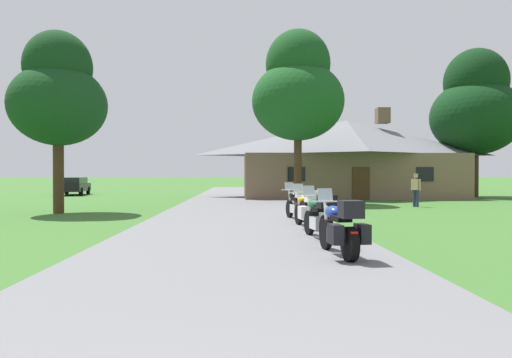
% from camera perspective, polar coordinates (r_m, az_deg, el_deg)
% --- Properties ---
extents(ground_plane, '(500.00, 500.00, 0.00)m').
position_cam_1_polar(ground_plane, '(21.18, -2.09, -3.91)').
color(ground_plane, '#386628').
extents(asphalt_driveway, '(6.40, 80.00, 0.06)m').
position_cam_1_polar(asphalt_driveway, '(19.18, -2.11, -4.29)').
color(asphalt_driveway, slate).
rests_on(asphalt_driveway, ground).
extents(motorcycle_blue_nearest_to_camera, '(0.89, 2.08, 1.30)m').
position_cam_1_polar(motorcycle_blue_nearest_to_camera, '(9.40, 10.12, -5.85)').
color(motorcycle_blue_nearest_to_camera, black).
rests_on(motorcycle_blue_nearest_to_camera, asphalt_driveway).
extents(motorcycle_green_second_in_row, '(0.75, 2.08, 1.30)m').
position_cam_1_polar(motorcycle_green_second_in_row, '(11.88, 7.53, -4.45)').
color(motorcycle_green_second_in_row, black).
rests_on(motorcycle_green_second_in_row, asphalt_driveway).
extents(motorcycle_yellow_third_in_row, '(0.91, 2.08, 1.30)m').
position_cam_1_polar(motorcycle_yellow_third_in_row, '(14.29, 6.15, -3.64)').
color(motorcycle_yellow_third_in_row, black).
rests_on(motorcycle_yellow_third_in_row, asphalt_driveway).
extents(motorcycle_black_farthest_in_row, '(0.82, 2.07, 1.30)m').
position_cam_1_polar(motorcycle_black_farthest_in_row, '(16.80, 4.87, -2.97)').
color(motorcycle_black_farthest_in_row, black).
rests_on(motorcycle_black_farthest_in_row, asphalt_driveway).
extents(stone_lodge, '(15.46, 8.85, 6.41)m').
position_cam_1_polar(stone_lodge, '(34.89, 10.72, 2.51)').
color(stone_lodge, brown).
rests_on(stone_lodge, ground).
extents(bystander_tan_shirt_near_lodge, '(0.38, 0.47, 1.69)m').
position_cam_1_polar(bystander_tan_shirt_near_lodge, '(25.48, 18.52, -1.04)').
color(bystander_tan_shirt_near_lodge, navy).
rests_on(bystander_tan_shirt_near_lodge, ground).
extents(tree_left_near, '(4.02, 4.02, 7.69)m').
position_cam_1_polar(tree_left_near, '(22.06, -22.53, 9.34)').
color(tree_left_near, '#422D19').
rests_on(tree_left_near, ground).
extents(tree_right_of_lodge, '(6.35, 6.35, 10.68)m').
position_cam_1_polar(tree_right_of_lodge, '(38.16, 24.72, 7.84)').
color(tree_right_of_lodge, '#422D19').
rests_on(tree_right_of_lodge, ground).
extents(tree_by_lodge_front, '(5.16, 5.16, 9.74)m').
position_cam_1_polar(tree_by_lodge_front, '(27.28, 5.02, 10.47)').
color(tree_by_lodge_front, '#422D19').
rests_on(tree_by_lodge_front, ground).
extents(parked_black_suv_far_left, '(2.39, 4.79, 1.40)m').
position_cam_1_polar(parked_black_suv_far_left, '(40.43, -20.95, -0.70)').
color(parked_black_suv_far_left, black).
rests_on(parked_black_suv_far_left, ground).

